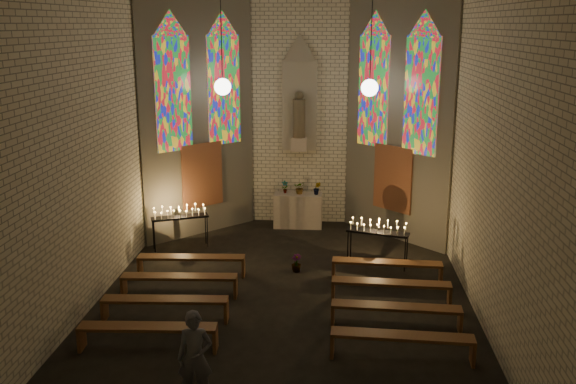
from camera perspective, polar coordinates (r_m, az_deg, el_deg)
The scene contains 18 objects.
floor at distance 13.84m, azimuth -0.46°, elevation -10.00°, with size 12.00×12.00×0.00m, color black.
room at distance 16.06m, azimuth 0.50°, elevation 7.32°, with size 8.22×12.43×7.00m.
altar at distance 18.77m, azimuth 0.90°, elevation -1.63°, with size 1.40×0.60×1.00m, color #BCAE99.
flower_vase_left at distance 18.67m, azimuth -0.27°, elevation 0.46°, with size 0.19×0.13×0.37m, color #4C723F.
flower_vase_center at distance 18.57m, azimuth 1.07°, elevation 0.39°, with size 0.34×0.29×0.38m, color #4C723F.
flower_vase_right at distance 18.51m, azimuth 2.60°, elevation 0.35°, with size 0.21×0.17×0.38m, color #4C723F.
aisle_flower_pot at distance 15.51m, azimuth 0.74°, elevation -6.33°, with size 0.24×0.24×0.43m, color #4C723F.
votive_stand_left at distance 17.10m, azimuth -9.61°, elevation -1.96°, with size 1.51×0.88×1.09m.
votive_stand_right at distance 15.76m, azimuth 8.00°, elevation -3.28°, with size 1.55×0.77×1.11m.
pew_left_0 at distance 15.38m, azimuth -8.59°, elevation -5.97°, with size 2.54×0.48×0.48m.
pew_right_0 at distance 15.07m, azimuth 8.78°, elevation -6.43°, with size 2.54×0.48×0.48m.
pew_left_1 at distance 14.30m, azimuth -9.65°, elevation -7.66°, with size 2.54×0.48×0.48m.
pew_right_1 at distance 13.96m, azimuth 9.15°, elevation -8.20°, with size 2.54×0.48×0.48m.
pew_left_2 at distance 13.24m, azimuth -10.88°, elevation -9.61°, with size 2.54×0.48×0.48m.
pew_right_2 at distance 12.87m, azimuth 9.58°, elevation -10.28°, with size 2.54×0.48×0.48m.
pew_left_3 at distance 12.20m, azimuth -12.35°, elevation -11.90°, with size 2.54×0.48×0.48m.
pew_right_3 at distance 11.80m, azimuth 10.11°, elevation -12.74°, with size 2.54×0.48×0.48m.
visitor at distance 10.41m, azimuth -8.26°, elevation -14.34°, with size 0.55×0.36×1.52m, color #50525B.
Camera 1 is at (1.04, -12.52, 5.80)m, focal length 40.00 mm.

